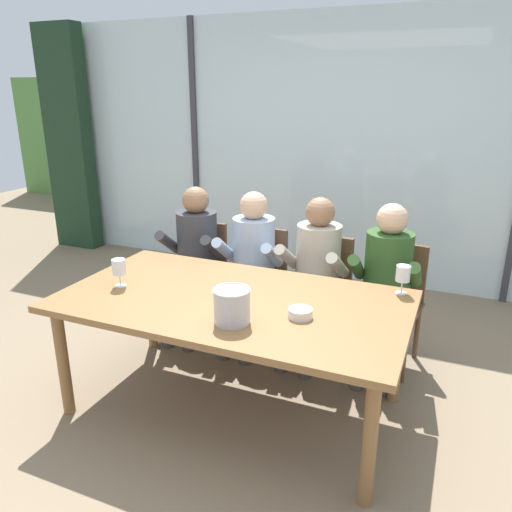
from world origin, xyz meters
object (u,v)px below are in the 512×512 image
dining_table (233,309)px  person_beige_jumper (314,270)px  wine_glass_by_left_taster (403,275)px  chair_near_curtain (198,267)px  person_pale_blue_shirt (250,261)px  person_charcoal_jacket (193,253)px  chair_right_of_center (391,295)px  chair_center (320,286)px  chair_left_of_center (257,274)px  person_olive_shirt (385,280)px  ice_bucket_primary (232,305)px  tasting_bowl (300,313)px  wine_glass_near_bucket (119,268)px

dining_table → person_beige_jumper: (0.25, 0.83, 0.00)m
dining_table → wine_glass_by_left_taster: size_ratio=11.62×
chair_near_curtain → person_pale_blue_shirt: (0.53, -0.13, 0.17)m
chair_near_curtain → person_charcoal_jacket: size_ratio=0.73×
chair_right_of_center → person_pale_blue_shirt: person_pale_blue_shirt is taller
chair_center → person_beige_jumper: bearing=-91.5°
chair_left_of_center → person_charcoal_jacket: (-0.47, -0.17, 0.17)m
chair_near_curtain → wine_glass_by_left_taster: bearing=-17.1°
chair_left_of_center → chair_right_of_center: same height
dining_table → chair_left_of_center: (-0.27, 0.99, -0.17)m
person_olive_shirt → ice_bucket_primary: (-0.62, -1.11, 0.17)m
dining_table → chair_near_curtain: 1.25m
wine_glass_by_left_taster → person_beige_jumper: bearing=150.3°
chair_right_of_center → tasting_bowl: (-0.33, -1.08, 0.27)m
wine_glass_by_left_taster → chair_right_of_center: bearing=102.6°
person_pale_blue_shirt → wine_glass_by_left_taster: bearing=-20.2°
wine_glass_near_bucket → chair_right_of_center: bearing=36.2°
chair_left_of_center → chair_center: bearing=1.4°
person_charcoal_jacket → person_beige_jumper: size_ratio=1.00×
chair_near_curtain → chair_center: bearing=-0.3°
chair_near_curtain → tasting_bowl: chair_near_curtain is taller
chair_center → ice_bucket_primary: (-0.12, -1.25, 0.34)m
chair_left_of_center → wine_glass_near_bucket: wine_glass_near_bucket is taller
dining_table → chair_center: bearing=74.9°
chair_left_of_center → wine_glass_near_bucket: 1.24m
dining_table → wine_glass_near_bucket: size_ratio=11.62×
ice_bucket_primary → chair_center: bearing=84.3°
ice_bucket_primary → wine_glass_near_bucket: size_ratio=1.14×
chair_center → chair_left_of_center: bearing=-179.8°
person_charcoal_jacket → ice_bucket_primary: bearing=-55.9°
chair_left_of_center → tasting_bowl: (0.71, -1.09, 0.27)m
chair_left_of_center → chair_right_of_center: (1.04, -0.00, 0.00)m
chair_right_of_center → person_charcoal_jacket: person_charcoal_jacket is taller
tasting_bowl → ice_bucket_primary: bearing=-148.0°
dining_table → person_pale_blue_shirt: (-0.25, 0.83, 0.00)m
chair_center → wine_glass_by_left_taster: wine_glass_by_left_taster is taller
person_charcoal_jacket → person_beige_jumper: (0.99, 0.00, 0.00)m
chair_center → person_charcoal_jacket: bearing=-168.8°
chair_near_curtain → person_pale_blue_shirt: person_pale_blue_shirt is taller
ice_bucket_primary → dining_table: bearing=115.2°
chair_right_of_center → person_pale_blue_shirt: size_ratio=0.73×
ice_bucket_primary → wine_glass_near_bucket: bearing=167.9°
dining_table → person_charcoal_jacket: person_charcoal_jacket is taller
chair_right_of_center → person_pale_blue_shirt: 1.05m
person_pale_blue_shirt → person_beige_jumper: size_ratio=1.00×
person_charcoal_jacket → person_pale_blue_shirt: (0.49, -0.00, 0.00)m
person_charcoal_jacket → ice_bucket_primary: (0.87, -1.11, 0.17)m
chair_center → person_beige_jumper: size_ratio=0.73×
chair_near_curtain → chair_left_of_center: bearing=3.3°
chair_center → tasting_bowl: (0.19, -1.05, 0.27)m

